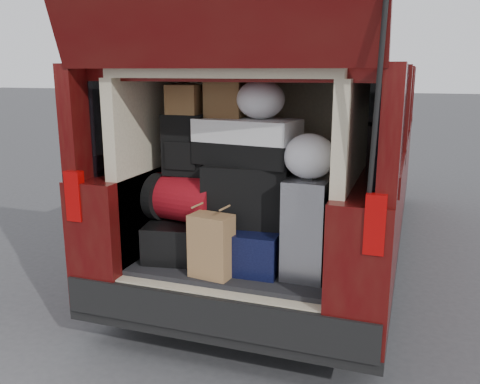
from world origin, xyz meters
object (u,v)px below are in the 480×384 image
object	(u,v)px
kraft_bag	(211,246)
red_duffel	(186,199)
navy_hardshell	(248,242)
silver_roller	(309,226)
black_hardshell	(186,235)
backpack	(186,145)
black_soft_case	(247,194)
twotone_duffel	(247,141)

from	to	relation	value
kraft_bag	red_duffel	distance (m)	0.44
navy_hardshell	silver_roller	world-z (taller)	silver_roller
black_hardshell	backpack	world-z (taller)	backpack
red_duffel	black_soft_case	size ratio (longest dim) A/B	0.88
kraft_bag	red_duffel	size ratio (longest dim) A/B	0.83
red_duffel	backpack	distance (m)	0.35
navy_hardshell	kraft_bag	xyz separation A→B (m)	(-0.13, -0.30, 0.06)
red_duffel	twotone_duffel	bearing A→B (deg)	19.39
navy_hardshell	black_soft_case	world-z (taller)	black_soft_case
black_hardshell	red_duffel	size ratio (longest dim) A/B	1.30
black_soft_case	navy_hardshell	bearing A→B (deg)	-7.90
silver_roller	backpack	xyz separation A→B (m)	(-0.83, 0.08, 0.43)
kraft_bag	backpack	xyz separation A→B (m)	(-0.30, 0.32, 0.54)
navy_hardshell	red_duffel	world-z (taller)	red_duffel
silver_roller	twotone_duffel	bearing A→B (deg)	168.85
black_hardshell	kraft_bag	xyz separation A→B (m)	(0.32, -0.32, 0.07)
black_soft_case	backpack	bearing A→B (deg)	170.98
black_soft_case	black_hardshell	bearing A→B (deg)	170.93
kraft_bag	red_duffel	world-z (taller)	red_duffel
red_duffel	twotone_duffel	distance (m)	0.55
navy_hardshell	red_duffel	bearing A→B (deg)	-177.20
black_hardshell	kraft_bag	size ratio (longest dim) A/B	1.57
navy_hardshell	backpack	distance (m)	0.74
black_hardshell	kraft_bag	distance (m)	0.46
black_hardshell	navy_hardshell	size ratio (longest dim) A/B	1.02
silver_roller	red_duffel	xyz separation A→B (m)	(-0.81, 0.03, 0.09)
black_hardshell	silver_roller	world-z (taller)	silver_roller
silver_roller	twotone_duffel	world-z (taller)	twotone_duffel
navy_hardshell	silver_roller	size ratio (longest dim) A/B	0.99
black_soft_case	twotone_duffel	xyz separation A→B (m)	(-0.01, 0.04, 0.33)
silver_roller	red_duffel	world-z (taller)	silver_roller
black_hardshell	kraft_bag	world-z (taller)	kraft_bag
navy_hardshell	silver_roller	distance (m)	0.43
backpack	twotone_duffel	distance (m)	0.41
navy_hardshell	black_soft_case	size ratio (longest dim) A/B	1.12
kraft_bag	twotone_duffel	bearing A→B (deg)	79.68
black_soft_case	twotone_duffel	bearing A→B (deg)	104.75
silver_roller	twotone_duffel	size ratio (longest dim) A/B	0.96
black_hardshell	twotone_duffel	size ratio (longest dim) A/B	0.96
kraft_bag	black_soft_case	world-z (taller)	black_soft_case
red_duffel	kraft_bag	bearing A→B (deg)	-33.71
black_soft_case	backpack	distance (m)	0.51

